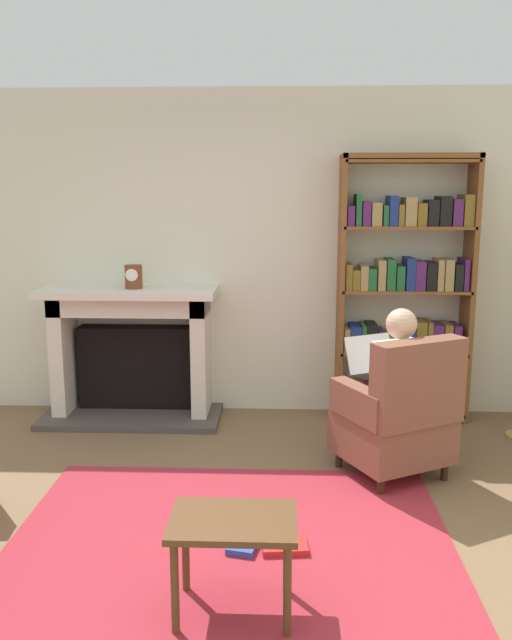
# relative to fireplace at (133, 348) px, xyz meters

# --- Properties ---
(ground) EXTENTS (14.00, 14.00, 0.00)m
(ground) POSITION_rel_fireplace_xyz_m (0.98, -2.30, -0.58)
(ground) COLOR brown
(back_wall) EXTENTS (5.60, 0.10, 2.70)m
(back_wall) POSITION_rel_fireplace_xyz_m (0.98, 0.25, 0.77)
(back_wall) COLOR silver
(back_wall) RESTS_ON ground
(area_rug) EXTENTS (2.40, 1.80, 0.01)m
(area_rug) POSITION_rel_fireplace_xyz_m (0.98, -2.00, -0.58)
(area_rug) COLOR #A42936
(area_rug) RESTS_ON ground
(fireplace) EXTENTS (1.47, 0.64, 1.11)m
(fireplace) POSITION_rel_fireplace_xyz_m (0.00, 0.00, 0.00)
(fireplace) COLOR #4C4742
(fireplace) RESTS_ON ground
(mantel_clock) EXTENTS (0.14, 0.14, 0.19)m
(mantel_clock) POSITION_rel_fireplace_xyz_m (0.05, -0.10, 0.62)
(mantel_clock) COLOR brown
(mantel_clock) RESTS_ON fireplace
(bookshelf) EXTENTS (1.07, 0.32, 2.16)m
(bookshelf) POSITION_rel_fireplace_xyz_m (2.25, 0.03, 0.45)
(bookshelf) COLOR brown
(bookshelf) RESTS_ON ground
(armchair_reading) EXTENTS (0.86, 0.85, 0.97)m
(armchair_reading) POSITION_rel_fireplace_xyz_m (2.02, -1.15, -0.16)
(armchair_reading) COLOR #331E14
(armchair_reading) RESTS_ON ground
(seated_reader) EXTENTS (0.53, 0.60, 1.14)m
(seated_reader) POSITION_rel_fireplace_xyz_m (1.97, -1.05, 0.04)
(seated_reader) COLOR white
(seated_reader) RESTS_ON ground
(side_table) EXTENTS (0.56, 0.39, 0.46)m
(side_table) POSITION_rel_fireplace_xyz_m (1.04, -2.63, -0.19)
(side_table) COLOR brown
(side_table) RESTS_ON ground
(scattered_books) EXTENTS (0.71, 0.40, 0.04)m
(scattered_books) POSITION_rel_fireplace_xyz_m (1.07, -2.03, -0.55)
(scattered_books) COLOR red
(scattered_books) RESTS_ON area_rug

